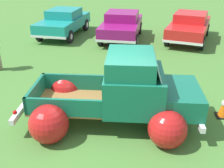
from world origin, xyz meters
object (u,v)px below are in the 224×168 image
(show_car_0, at_px, (64,21))
(show_car_2, at_px, (189,26))
(vintage_pickup_truck, at_px, (123,96))
(lane_cone_1, at_px, (134,69))
(show_car_1, at_px, (122,25))
(lane_cone_0, at_px, (224,107))

(show_car_0, height_order, show_car_2, same)
(vintage_pickup_truck, bearing_deg, lane_cone_1, 83.91)
(show_car_2, bearing_deg, show_car_1, -71.76)
(show_car_2, distance_m, lane_cone_0, 7.66)
(show_car_2, height_order, lane_cone_1, show_car_2)
(lane_cone_0, bearing_deg, vintage_pickup_truck, -167.45)
(show_car_1, height_order, lane_cone_0, show_car_1)
(vintage_pickup_truck, xyz_separation_m, show_car_2, (2.68, 8.26, 0.02))
(lane_cone_0, bearing_deg, lane_cone_1, 137.78)
(lane_cone_1, bearing_deg, show_car_1, 101.12)
(vintage_pickup_truck, height_order, show_car_1, vintage_pickup_truck)
(show_car_1, xyz_separation_m, lane_cone_0, (3.60, -7.42, -0.47))
(vintage_pickup_truck, bearing_deg, show_car_1, 92.56)
(show_car_0, xyz_separation_m, show_car_1, (3.30, -0.36, 0.00))
(show_car_0, bearing_deg, lane_cone_0, 46.45)
(show_car_1, bearing_deg, show_car_2, 96.08)
(show_car_0, xyz_separation_m, lane_cone_1, (4.29, -5.42, -0.47))
(show_car_0, height_order, lane_cone_1, show_car_0)
(show_car_1, bearing_deg, lane_cone_0, 28.25)
(lane_cone_0, xyz_separation_m, lane_cone_1, (-2.61, 2.36, 0.00))
(vintage_pickup_truck, bearing_deg, show_car_0, 112.80)
(show_car_0, bearing_deg, show_car_1, 88.61)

